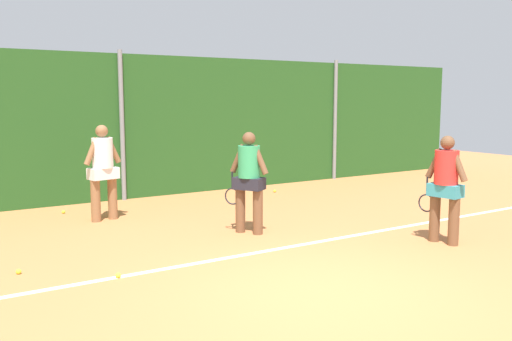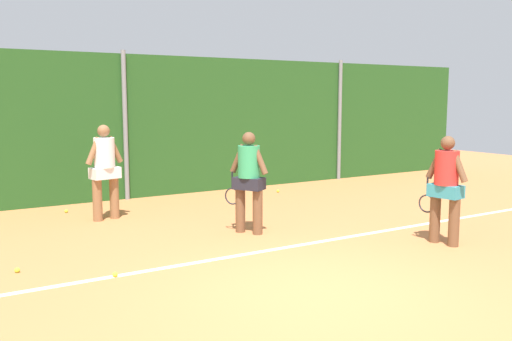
% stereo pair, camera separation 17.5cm
% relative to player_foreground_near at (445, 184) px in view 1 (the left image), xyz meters
% --- Properties ---
extents(ground_plane, '(31.85, 31.85, 0.00)m').
position_rel_player_foreground_near_xyz_m(ground_plane, '(-2.92, 1.32, -0.92)').
color(ground_plane, '#C67542').
extents(hedge_fence_backdrop, '(20.71, 0.25, 3.16)m').
position_rel_player_foreground_near_xyz_m(hedge_fence_backdrop, '(-2.92, 6.32, 0.66)').
color(hedge_fence_backdrop, '#23511E').
rests_on(hedge_fence_backdrop, ground_plane).
extents(fence_post_center, '(0.10, 0.10, 3.23)m').
position_rel_player_foreground_near_xyz_m(fence_post_center, '(-2.92, 6.15, 0.69)').
color(fence_post_center, gray).
rests_on(fence_post_center, ground_plane).
extents(fence_post_right, '(0.10, 0.10, 3.23)m').
position_rel_player_foreground_near_xyz_m(fence_post_right, '(3.06, 6.15, 0.69)').
color(fence_post_right, gray).
rests_on(fence_post_right, ground_plane).
extents(court_baseline_paint, '(15.13, 0.10, 0.01)m').
position_rel_player_foreground_near_xyz_m(court_baseline_paint, '(-2.92, 1.07, -0.92)').
color(court_baseline_paint, white).
rests_on(court_baseline_paint, ground_plane).
extents(player_foreground_near, '(0.35, 0.76, 1.65)m').
position_rel_player_foreground_near_xyz_m(player_foreground_near, '(0.00, 0.00, 0.00)').
color(player_foreground_near, brown).
rests_on(player_foreground_near, ground_plane).
extents(player_midcourt, '(0.51, 0.66, 1.67)m').
position_rel_player_foreground_near_xyz_m(player_midcourt, '(-2.18, 2.14, 0.01)').
color(player_midcourt, brown).
rests_on(player_midcourt, ground_plane).
extents(player_backcourt_far, '(0.72, 0.40, 1.73)m').
position_rel_player_foreground_near_xyz_m(player_backcourt_far, '(-3.89, 4.37, 0.05)').
color(player_backcourt_far, '#8C603D').
rests_on(player_backcourt_far, ground_plane).
extents(tennis_ball_1, '(0.07, 0.07, 0.07)m').
position_rel_player_foreground_near_xyz_m(tennis_ball_1, '(-5.76, 1.86, -0.89)').
color(tennis_ball_1, '#CCDB33').
rests_on(tennis_ball_1, ground_plane).
extents(tennis_ball_2, '(0.07, 0.07, 0.07)m').
position_rel_player_foreground_near_xyz_m(tennis_ball_2, '(-4.75, 1.04, -0.89)').
color(tennis_ball_2, '#CCDB33').
rests_on(tennis_ball_2, ground_plane).
extents(tennis_ball_5, '(0.07, 0.07, 0.07)m').
position_rel_player_foreground_near_xyz_m(tennis_ball_5, '(0.41, 5.18, -0.89)').
color(tennis_ball_5, '#CCDB33').
rests_on(tennis_ball_5, ground_plane).
extents(tennis_ball_12, '(0.07, 0.07, 0.07)m').
position_rel_player_foreground_near_xyz_m(tennis_ball_12, '(-4.39, 5.37, -0.89)').
color(tennis_ball_12, '#CCDB33').
rests_on(tennis_ball_12, ground_plane).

